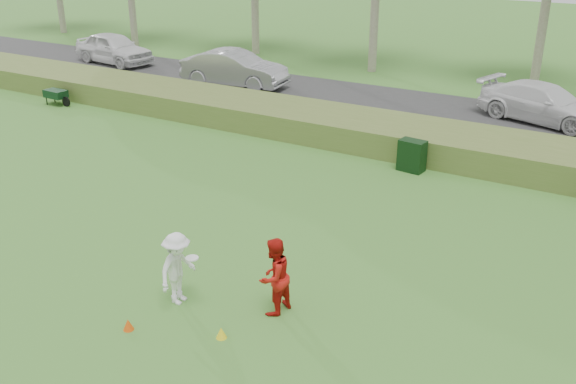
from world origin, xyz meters
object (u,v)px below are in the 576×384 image
Objects in this scene: cone_yellow at (221,333)px; utility_cabinet at (412,156)px; player_red at (274,277)px; car_right at (544,103)px; car_left at (114,48)px; car_mid at (234,69)px; cone_orange at (128,324)px; player_white at (178,268)px.

utility_cabinet is at bearing 90.09° from cone_yellow.
cone_yellow is 10.39m from utility_cabinet.
car_right is at bearing -179.03° from player_red.
car_mid reaches higher than car_left.
car_left is at bearing 134.93° from cone_orange.
player_red is (1.92, 0.69, 0.03)m from player_white.
player_white is 18.77m from car_mid.
utility_cabinet is at bearing 81.17° from cone_orange.
player_white is 6.83× the size of cone_yellow.
player_red reaches higher than car_right.
cone_yellow is (1.51, -0.60, -0.68)m from player_white.
car_right is at bearing 77.73° from utility_cabinet.
player_white is 0.96× the size of player_red.
cone_yellow is at bearing -9.27° from player_red.
utility_cabinet is at bearing -10.56° from player_white.
player_red is 19.28m from car_mid.
player_white is at bearing -61.83° from player_red.
cone_yellow is at bearing -113.54° from player_white.
cone_orange is 0.05× the size of car_left.
car_left reaches higher than car_right.
player_white is 1.76m from cone_yellow.
player_white is 9.90m from utility_cabinet.
player_red is 7.10× the size of cone_yellow.
player_red reaches higher than cone_yellow.
cone_yellow is 0.05× the size of car_mid.
car_left is 8.82m from car_mid.
player_white is 0.33× the size of car_left.
car_left reaches higher than cone_yellow.
utility_cabinet reaches higher than cone_orange.
utility_cabinet is 21.28m from car_left.
car_left reaches higher than player_white.
car_mid is at bearing -134.38° from player_red.
car_left is 0.96× the size of car_right.
car_right is at bearing -81.86° from car_left.
car_mid is at bearing 118.73° from cone_orange.
car_right is (22.61, 0.35, -0.09)m from car_left.
cone_yellow is 0.23× the size of utility_cabinet.
car_mid is 13.90m from car_right.
player_white is at bearing -92.01° from utility_cabinet.
player_white is 2.04m from player_red.
utility_cabinet is (-0.02, 10.38, 0.39)m from cone_yellow.
player_red reaches higher than cone_orange.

